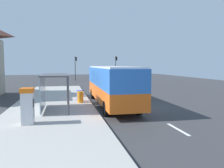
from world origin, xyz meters
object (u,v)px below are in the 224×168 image
object	(u,v)px
ticket_machine	(28,106)
recycling_bin_blue	(80,96)
sedan_near	(101,77)
bus	(111,83)
recycling_bin_orange	(80,97)
traffic_light_near_side	(116,64)
traffic_light_far_side	(76,65)
sedan_far	(95,75)
bus_shelter	(51,83)
white_van	(110,76)

from	to	relation	value
ticket_machine	recycling_bin_blue	xyz separation A→B (m)	(3.22, 6.80, -0.52)
sedan_near	recycling_bin_blue	distance (m)	28.72
bus	recycling_bin_orange	world-z (taller)	bus
traffic_light_near_side	traffic_light_far_side	distance (m)	8.64
sedan_far	recycling_bin_orange	bearing A→B (deg)	-99.61
sedan_far	bus_shelter	xyz separation A→B (m)	(-8.71, -41.00, 1.31)
ticket_machine	traffic_light_far_side	distance (m)	35.08
ticket_machine	traffic_light_far_side	size ratio (longest dim) A/B	0.38
sedan_near	ticket_machine	distance (m)	36.11
traffic_light_far_side	bus_shelter	distance (m)	31.44
white_van	recycling_bin_blue	bearing A→B (deg)	-109.53
white_van	recycling_bin_orange	size ratio (longest dim) A/B	5.54
recycling_bin_blue	traffic_light_far_side	world-z (taller)	traffic_light_far_side
bus	ticket_machine	bearing A→B (deg)	-137.26
sedan_far	traffic_light_far_side	world-z (taller)	traffic_light_far_side
ticket_machine	sedan_far	bearing A→B (deg)	77.67
ticket_machine	traffic_light_near_side	xyz separation A→B (m)	(12.92, 33.94, 2.27)
recycling_bin_blue	bus_shelter	xyz separation A→B (m)	(-2.21, -3.30, 1.44)
recycling_bin_orange	bus_shelter	bearing A→B (deg)	-130.43
traffic_light_near_side	bus_shelter	world-z (taller)	traffic_light_near_side
white_van	bus_shelter	xyz separation A→B (m)	(-8.61, -21.34, 0.75)
sedan_near	sedan_far	xyz separation A→B (m)	(0.00, 9.73, 0.00)
white_van	recycling_bin_orange	world-z (taller)	white_van
recycling_bin_blue	traffic_light_near_side	xyz separation A→B (m)	(9.70, 27.14, 2.78)
recycling_bin_blue	bus_shelter	size ratio (longest dim) A/B	0.24
sedan_near	recycling_bin_orange	xyz separation A→B (m)	(-6.50, -28.68, -0.14)
sedan_near	ticket_machine	size ratio (longest dim) A/B	2.30
sedan_near	sedan_far	bearing A→B (deg)	90.00
white_van	sedan_far	xyz separation A→B (m)	(0.10, 19.66, -0.55)
bus	recycling_bin_orange	xyz separation A→B (m)	(-2.49, 0.82, -1.19)
ticket_machine	bus_shelter	bearing A→B (deg)	73.92
traffic_light_near_side	bus	bearing A→B (deg)	-104.12
white_van	bus_shelter	bearing A→B (deg)	-111.98
white_van	sedan_near	bearing A→B (deg)	89.41
sedan_far	traffic_light_near_side	world-z (taller)	traffic_light_near_side
bus	traffic_light_near_side	world-z (taller)	traffic_light_near_side
sedan_near	bus_shelter	distance (m)	32.49
recycling_bin_orange	bus_shelter	distance (m)	3.70
sedan_far	white_van	bearing A→B (deg)	-90.30
ticket_machine	sedan_near	bearing A→B (deg)	74.38
sedan_near	recycling_bin_blue	size ratio (longest dim) A/B	4.69
traffic_light_far_side	traffic_light_near_side	bearing A→B (deg)	-5.32
traffic_light_far_side	recycling_bin_orange	bearing A→B (deg)	-92.20
sedan_far	ticket_machine	bearing A→B (deg)	-102.33
traffic_light_near_side	traffic_light_far_side	world-z (taller)	traffic_light_near_side
white_van	bus	bearing A→B (deg)	-101.31
white_van	sedan_far	world-z (taller)	white_van
recycling_bin_orange	recycling_bin_blue	xyz separation A→B (m)	(0.00, 0.70, 0.00)
ticket_machine	traffic_light_near_side	size ratio (longest dim) A/B	0.37
white_van	recycling_bin_blue	size ratio (longest dim) A/B	5.54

